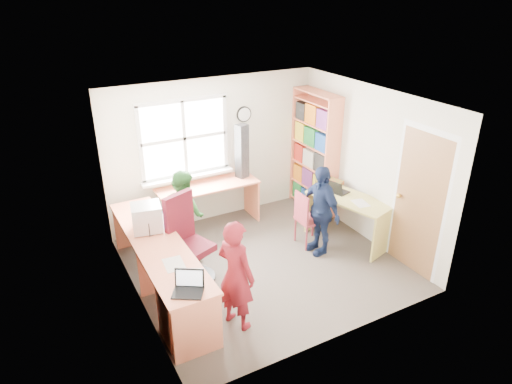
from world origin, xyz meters
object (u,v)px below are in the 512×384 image
(right_desk, at_px, (349,210))
(person_navy, at_px, (320,210))
(crt_monitor, at_px, (147,218))
(cd_tower, at_px, (242,151))
(laptop_left, at_px, (189,286))
(swivel_chair, at_px, (188,245))
(person_green, at_px, (184,214))
(bookshelf, at_px, (314,155))
(wooden_chair, at_px, (307,217))
(laptop_right, at_px, (336,190))
(potted_plant, at_px, (181,183))
(l_desk, at_px, (184,273))
(person_red, at_px, (236,275))

(right_desk, bearing_deg, person_navy, 167.07)
(crt_monitor, height_order, person_navy, person_navy)
(cd_tower, bearing_deg, laptop_left, -143.71)
(swivel_chair, distance_m, person_green, 0.63)
(swivel_chair, bearing_deg, bookshelf, -1.32)
(wooden_chair, xyz_separation_m, laptop_right, (0.57, 0.05, 0.31))
(swivel_chair, height_order, person_navy, person_navy)
(crt_monitor, bearing_deg, wooden_chair, 4.37)
(crt_monitor, xyz_separation_m, potted_plant, (0.81, 0.97, -0.05))
(right_desk, distance_m, crt_monitor, 3.05)
(l_desk, relative_size, right_desk, 2.11)
(bookshelf, height_order, crt_monitor, bookshelf)
(bookshelf, distance_m, laptop_right, 1.02)
(l_desk, height_order, bookshelf, bookshelf)
(crt_monitor, height_order, laptop_left, crt_monitor)
(wooden_chair, relative_size, laptop_right, 2.40)
(wooden_chair, height_order, laptop_right, laptop_right)
(bookshelf, relative_size, crt_monitor, 4.87)
(crt_monitor, bearing_deg, cd_tower, 39.05)
(swivel_chair, relative_size, person_navy, 0.90)
(crt_monitor, bearing_deg, laptop_left, -78.78)
(person_navy, bearing_deg, person_green, -117.49)
(wooden_chair, relative_size, potted_plant, 3.09)
(crt_monitor, bearing_deg, laptop_right, 6.54)
(l_desk, relative_size, swivel_chair, 2.39)
(wooden_chair, bearing_deg, bookshelf, 53.13)
(swivel_chair, xyz_separation_m, crt_monitor, (-0.45, 0.24, 0.41))
(l_desk, distance_m, person_green, 1.16)
(crt_monitor, relative_size, person_red, 0.31)
(bookshelf, distance_m, crt_monitor, 3.25)
(crt_monitor, bearing_deg, person_green, 39.44)
(l_desk, bearing_deg, laptop_right, 10.55)
(laptop_left, relative_size, cd_tower, 0.45)
(laptop_left, bearing_deg, laptop_right, 54.88)
(person_navy, bearing_deg, swivel_chair, -99.83)
(bookshelf, height_order, laptop_left, bookshelf)
(l_desk, bearing_deg, swivel_chair, 63.66)
(person_red, bearing_deg, wooden_chair, -81.39)
(right_desk, relative_size, potted_plant, 4.91)
(wooden_chair, bearing_deg, person_navy, -74.17)
(right_desk, height_order, laptop_left, laptop_left)
(cd_tower, xyz_separation_m, person_green, (-1.29, -0.68, -0.52))
(crt_monitor, bearing_deg, l_desk, -63.24)
(potted_plant, xyz_separation_m, person_green, (-0.19, -0.63, -0.22))
(l_desk, distance_m, cd_tower, 2.55)
(wooden_chair, height_order, person_navy, person_navy)
(person_red, distance_m, person_green, 1.72)
(l_desk, relative_size, laptop_left, 7.21)
(crt_monitor, distance_m, person_navy, 2.48)
(potted_plant, distance_m, person_red, 2.37)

